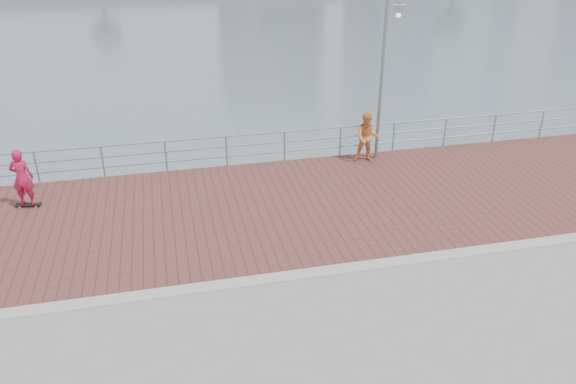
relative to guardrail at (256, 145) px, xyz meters
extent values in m
plane|color=slate|center=(0.00, -7.00, -2.69)|extent=(400.00, 400.00, 0.00)
cube|color=brown|center=(0.00, -3.40, -0.68)|extent=(40.00, 6.80, 0.02)
cube|color=#B7B5AD|center=(0.00, -7.00, -0.66)|extent=(40.00, 0.40, 0.06)
cylinder|color=#8C9EA8|center=(-7.18, 0.00, -0.14)|extent=(0.06, 0.06, 1.10)
cylinder|color=#8C9EA8|center=(-5.13, 0.00, -0.14)|extent=(0.06, 0.06, 1.10)
cylinder|color=#8C9EA8|center=(-3.08, 0.00, -0.14)|extent=(0.06, 0.06, 1.10)
cylinder|color=#8C9EA8|center=(-1.03, 0.00, -0.14)|extent=(0.06, 0.06, 1.10)
cylinder|color=#8C9EA8|center=(1.03, 0.00, -0.14)|extent=(0.06, 0.06, 1.10)
cylinder|color=#8C9EA8|center=(3.08, 0.00, -0.14)|extent=(0.06, 0.06, 1.10)
cylinder|color=#8C9EA8|center=(5.13, 0.00, -0.14)|extent=(0.06, 0.06, 1.10)
cylinder|color=#8C9EA8|center=(7.18, 0.00, -0.14)|extent=(0.06, 0.06, 1.10)
cylinder|color=#8C9EA8|center=(9.24, 0.00, -0.14)|extent=(0.06, 0.06, 1.10)
cylinder|color=#8C9EA8|center=(11.29, 0.00, -0.14)|extent=(0.06, 0.06, 1.10)
cylinder|color=#8C9EA8|center=(0.00, 0.00, 0.41)|extent=(39.00, 0.05, 0.05)
cylinder|color=#8C9EA8|center=(0.00, 0.00, 0.03)|extent=(39.00, 0.05, 0.05)
cylinder|color=#8C9EA8|center=(0.00, 0.00, -0.33)|extent=(39.00, 0.05, 0.05)
cylinder|color=gray|center=(4.28, -0.50, 2.16)|extent=(0.11, 0.11, 5.71)
cone|color=#B2B2AD|center=(4.28, -1.45, 4.83)|extent=(0.42, 0.42, 0.33)
cube|color=black|center=(-7.24, -1.70, -0.60)|extent=(0.77, 0.30, 0.03)
cylinder|color=beige|center=(-7.49, -1.73, -0.64)|extent=(0.06, 0.05, 0.06)
cylinder|color=beige|center=(-7.02, -1.80, -0.64)|extent=(0.06, 0.05, 0.06)
cylinder|color=beige|center=(-7.47, -1.60, -0.64)|extent=(0.06, 0.05, 0.06)
cylinder|color=beige|center=(-7.00, -1.67, -0.64)|extent=(0.06, 0.05, 0.06)
imported|color=#C81A46|center=(-7.24, -1.70, 0.30)|extent=(0.70, 0.51, 1.76)
imported|color=#EB8D45|center=(3.83, -0.70, 0.21)|extent=(1.01, 0.88, 1.77)
camera|label=1|loc=(-2.99, -17.96, 7.24)|focal=35.00mm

